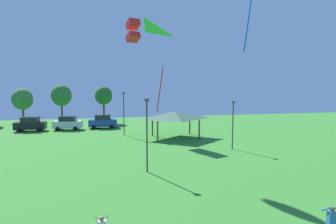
# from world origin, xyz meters

# --- Properties ---
(person_standing_mid_field) EXTENTS (0.52, 0.49, 1.70)m
(person_standing_mid_field) POSITION_xyz_m (6.85, 9.83, 0.96)
(person_standing_mid_field) COLOR black
(person_standing_mid_field) RESTS_ON ground
(kite_flying_0) EXTENTS (1.71, 2.30, 2.97)m
(kite_flying_0) POSITION_xyz_m (0.44, 12.65, 8.28)
(kite_flying_0) COLOR green
(kite_flying_4) EXTENTS (2.13, 2.26, 3.21)m
(kite_flying_4) POSITION_xyz_m (0.86, 38.96, 14.81)
(kite_flying_4) COLOR red
(parked_car_leftmost) EXTENTS (4.48, 2.02, 2.22)m
(parked_car_leftmost) POSITION_xyz_m (-14.71, 44.62, 1.11)
(parked_car_leftmost) COLOR black
(parked_car_leftmost) RESTS_ON ground
(parked_car_second_from_left) EXTENTS (4.55, 2.34, 2.21)m
(parked_car_second_from_left) POSITION_xyz_m (-9.24, 44.66, 1.10)
(parked_car_second_from_left) COLOR silver
(parked_car_second_from_left) RESTS_ON ground
(parked_car_third_from_left) EXTENTS (4.62, 2.22, 2.24)m
(parked_car_third_from_left) POSITION_xyz_m (-3.76, 45.27, 1.11)
(parked_car_third_from_left) COLOR #234299
(parked_car_third_from_left) RESTS_ON ground
(park_pavilion) EXTENTS (7.08, 5.35, 3.60)m
(park_pavilion) POSITION_xyz_m (5.94, 34.62, 3.08)
(park_pavilion) COLOR brown
(park_pavilion) RESTS_ON ground
(light_post_0) EXTENTS (0.36, 0.20, 5.31)m
(light_post_0) POSITION_xyz_m (10.55, 26.85, 3.04)
(light_post_0) COLOR #2D2D33
(light_post_0) RESTS_ON ground
(light_post_1) EXTENTS (0.36, 0.20, 5.93)m
(light_post_1) POSITION_xyz_m (0.30, 21.14, 3.36)
(light_post_1) COLOR #2D2D33
(light_post_1) RESTS_ON ground
(light_post_2) EXTENTS (0.36, 0.20, 6.13)m
(light_post_2) POSITION_xyz_m (-0.68, 37.85, 3.46)
(light_post_2) COLOR #2D2D33
(light_post_2) RESTS_ON ground
(treeline_tree_1) EXTENTS (3.57, 3.57, 6.59)m
(treeline_tree_1) POSITION_xyz_m (-18.17, 53.01, 4.60)
(treeline_tree_1) COLOR brown
(treeline_tree_1) RESTS_ON ground
(treeline_tree_2) EXTENTS (3.72, 3.72, 7.32)m
(treeline_tree_2) POSITION_xyz_m (-11.57, 53.58, 5.25)
(treeline_tree_2) COLOR brown
(treeline_tree_2) RESTS_ON ground
(treeline_tree_3) EXTENTS (3.27, 3.27, 7.01)m
(treeline_tree_3) POSITION_xyz_m (-3.76, 52.54, 5.16)
(treeline_tree_3) COLOR brown
(treeline_tree_3) RESTS_ON ground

